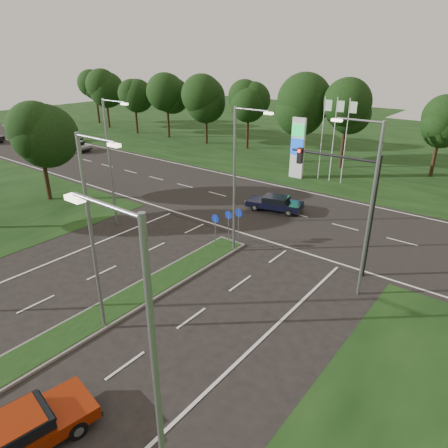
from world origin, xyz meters
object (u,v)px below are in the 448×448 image
Objects in this scene: far_car_a at (75,146)px; far_car_d at (14,125)px; navy_sedan at (275,203)px; red_sedan at (18,432)px; far_car_b at (69,137)px.

far_car_a is 22.36m from far_car_d.
navy_sedan is at bearing -100.50° from far_car_a.
far_car_a is at bearing 72.04° from navy_sedan.
far_car_d is at bearing 75.92° from far_car_a.
red_sedan is 44.16m from far_car_a.
far_car_d is (-16.00, -0.02, 0.11)m from far_car_b.
red_sedan reaches higher than navy_sedan.
navy_sedan is 53.90m from far_car_d.
navy_sedan is 0.96× the size of far_car_d.
far_car_a is 1.12× the size of far_car_b.
far_car_b is at bearing 155.55° from red_sedan.
far_car_d reaches higher than red_sedan.
red_sedan is 64.83m from far_car_d.
far_car_b is at bearing 57.60° from far_car_a.
navy_sedan is 1.01× the size of far_car_a.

